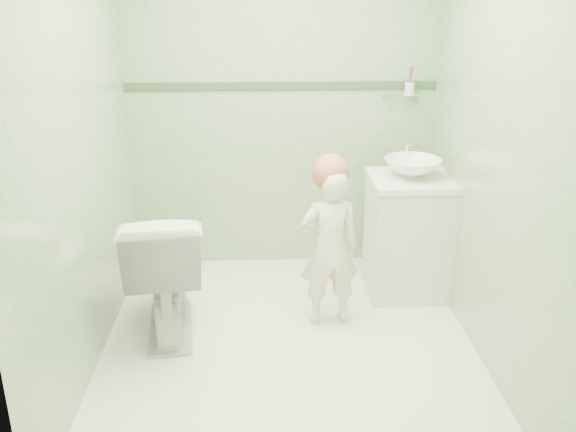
{
  "coord_description": "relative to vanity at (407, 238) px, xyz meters",
  "views": [
    {
      "loc": [
        -0.15,
        -3.21,
        2.06
      ],
      "look_at": [
        0.0,
        0.15,
        0.78
      ],
      "focal_mm": 39.17,
      "sensor_mm": 36.0,
      "label": 1
    }
  ],
  "objects": [
    {
      "name": "ground",
      "position": [
        -0.84,
        -0.7,
        -0.4
      ],
      "size": [
        2.5,
        2.5,
        0.0
      ],
      "primitive_type": "plane",
      "color": "silver",
      "rests_on": "ground"
    },
    {
      "name": "room_shell",
      "position": [
        -0.84,
        -0.7,
        0.8
      ],
      "size": [
        2.5,
        2.54,
        2.4
      ],
      "color": "#7CAA79",
      "rests_on": "ground"
    },
    {
      "name": "trim_stripe",
      "position": [
        -0.84,
        0.54,
        0.95
      ],
      "size": [
        2.2,
        0.02,
        0.05
      ],
      "primitive_type": "cube",
      "color": "#345334",
      "rests_on": "room_shell"
    },
    {
      "name": "vanity",
      "position": [
        0.0,
        0.0,
        0.0
      ],
      "size": [
        0.52,
        0.5,
        0.8
      ],
      "primitive_type": "cube",
      "color": "silver",
      "rests_on": "ground"
    },
    {
      "name": "counter",
      "position": [
        0.0,
        0.0,
        0.41
      ],
      "size": [
        0.54,
        0.52,
        0.04
      ],
      "primitive_type": "cube",
      "color": "white",
      "rests_on": "vanity"
    },
    {
      "name": "basin",
      "position": [
        0.0,
        0.0,
        0.49
      ],
      "size": [
        0.37,
        0.37,
        0.13
      ],
      "primitive_type": "imported",
      "color": "white",
      "rests_on": "counter"
    },
    {
      "name": "faucet",
      "position": [
        0.0,
        0.19,
        0.57
      ],
      "size": [
        0.03,
        0.13,
        0.18
      ],
      "color": "silver",
      "rests_on": "counter"
    },
    {
      "name": "cup_holder",
      "position": [
        0.05,
        0.48,
        0.93
      ],
      "size": [
        0.26,
        0.07,
        0.21
      ],
      "color": "silver",
      "rests_on": "room_shell"
    },
    {
      "name": "toilet",
      "position": [
        -1.58,
        -0.45,
        0.01
      ],
      "size": [
        0.55,
        0.85,
        0.82
      ],
      "primitive_type": "imported",
      "rotation": [
        0.0,
        0.0,
        3.26
      ],
      "color": "white",
      "rests_on": "ground"
    },
    {
      "name": "toddler",
      "position": [
        -0.58,
        -0.4,
        0.11
      ],
      "size": [
        0.4,
        0.29,
        1.02
      ],
      "primitive_type": "imported",
      "rotation": [
        0.0,
        0.0,
        3.28
      ],
      "color": "silver",
      "rests_on": "ground"
    },
    {
      "name": "hair_cap",
      "position": [
        -0.58,
        -0.37,
        0.58
      ],
      "size": [
        0.23,
        0.23,
        0.23
      ],
      "primitive_type": "sphere",
      "color": "#B16345",
      "rests_on": "toddler"
    },
    {
      "name": "teal_toothbrush",
      "position": [
        -0.49,
        -0.51,
        0.46
      ],
      "size": [
        0.11,
        0.14,
        0.08
      ],
      "color": "#019B95",
      "rests_on": "toddler"
    }
  ]
}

